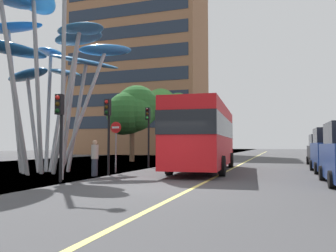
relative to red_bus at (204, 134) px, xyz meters
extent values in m
cube|color=#424244|center=(-0.17, -7.64, -2.13)|extent=(120.00, 240.00, 0.10)
cube|color=#E0D666|center=(1.23, -7.64, -2.09)|extent=(0.16, 144.00, 0.01)
cube|color=red|center=(0.00, 0.00, -0.12)|extent=(3.27, 10.70, 3.22)
cube|color=black|center=(0.00, 0.00, 0.33)|extent=(3.30, 10.80, 1.03)
cube|color=yellow|center=(-0.35, 5.20, 1.19)|extent=(1.41, 0.20, 0.36)
cube|color=#B2B2B7|center=(0.00, 0.00, 1.61)|extent=(2.16, 3.81, 0.24)
cylinder|color=black|center=(1.05, 3.35, -1.60)|extent=(0.34, 0.98, 0.96)
cylinder|color=black|center=(-1.50, 3.17, -1.60)|extent=(0.34, 0.98, 0.96)
cylinder|color=black|center=(1.47, -2.81, -1.60)|extent=(0.34, 0.98, 0.96)
cylinder|color=black|center=(-1.08, -2.98, -1.60)|extent=(0.34, 0.98, 0.96)
cylinder|color=#9EA0A5|center=(-5.92, -4.21, 1.32)|extent=(1.18, 0.41, 6.82)
ellipsoid|color=#4CA3E5|center=(-5.44, -4.30, 4.71)|extent=(3.06, 1.95, 0.55)
cylinder|color=#9EA0A5|center=(-5.97, -2.84, 1.27)|extent=(2.14, 1.54, 6.78)
ellipsoid|color=#2D7FD1|center=(-5.04, -2.20, 4.63)|extent=(3.07, 2.60, 0.85)
cylinder|color=#9EA0A5|center=(-6.63, -2.42, 1.01)|extent=(0.80, 1.13, 6.22)
ellipsoid|color=#4299E0|center=(-6.37, -1.99, 4.11)|extent=(3.49, 4.37, 0.70)
cylinder|color=#9EA0A5|center=(-7.93, -2.35, 0.83)|extent=(0.70, 2.14, 5.88)
ellipsoid|color=#4CA3E5|center=(-8.16, -1.39, 3.74)|extent=(2.23, 3.39, 0.95)
cylinder|color=#9EA0A5|center=(-8.67, -2.26, 1.52)|extent=(1.68, 2.34, 7.26)
ellipsoid|color=#2D7FD1|center=(-9.38, -1.23, 5.11)|extent=(2.93, 3.25, 0.91)
cylinder|color=#9EA0A5|center=(-8.81, -3.41, 0.62)|extent=(1.60, 0.80, 5.46)
ellipsoid|color=#2D7FD1|center=(-9.48, -3.14, 3.33)|extent=(4.02, 2.56, 0.59)
cylinder|color=#9EA0A5|center=(-9.52, -4.03, 1.86)|extent=(1.28, 0.27, 7.92)
ellipsoid|color=#2D7FD1|center=(-10.05, -4.06, 5.81)|extent=(4.34, 1.51, 0.38)
cylinder|color=#9EA0A5|center=(-8.67, -4.83, 1.10)|extent=(0.96, 0.83, 6.40)
ellipsoid|color=#2D7FD1|center=(-9.01, -5.10, 4.29)|extent=(3.85, 3.56, 1.10)
cylinder|color=#9EA0A5|center=(-7.61, -6.14, 1.99)|extent=(0.26, 2.17, 8.18)
cylinder|color=#9EA0A5|center=(-7.19, -5.07, 2.17)|extent=(0.70, 1.66, 8.55)
cylinder|color=#9EA0A5|center=(-5.83, -4.65, 1.36)|extent=(2.22, 1.10, 6.93)
ellipsoid|color=#4299E0|center=(-4.85, -5.08, 4.79)|extent=(3.43, 2.61, 0.51)
cylinder|color=black|center=(-4.15, -7.35, -0.36)|extent=(0.12, 0.12, 3.45)
cube|color=black|center=(-4.15, -7.49, 0.97)|extent=(0.28, 0.24, 0.80)
sphere|color=red|center=(-4.15, -7.62, 1.23)|extent=(0.18, 0.18, 0.18)
sphere|color=#3A2707|center=(-4.15, -7.62, 0.97)|extent=(0.18, 0.18, 0.18)
sphere|color=black|center=(-4.15, -7.62, 0.71)|extent=(0.18, 0.18, 0.18)
cylinder|color=black|center=(-3.95, -3.79, -0.23)|extent=(0.12, 0.12, 3.70)
cube|color=black|center=(-3.95, -3.93, 1.22)|extent=(0.28, 0.24, 0.80)
sphere|color=red|center=(-3.95, -4.06, 1.48)|extent=(0.18, 0.18, 0.18)
sphere|color=#3A2707|center=(-3.95, -4.06, 1.22)|extent=(0.18, 0.18, 0.18)
sphere|color=black|center=(-3.95, -4.06, 0.96)|extent=(0.18, 0.18, 0.18)
cylinder|color=black|center=(-4.12, 2.03, -0.13)|extent=(0.12, 0.12, 3.90)
cube|color=black|center=(-4.12, 1.89, 1.42)|extent=(0.28, 0.24, 0.80)
sphere|color=#390706|center=(-4.12, 1.76, 1.68)|extent=(0.18, 0.18, 0.18)
sphere|color=#3A2707|center=(-4.12, 1.76, 1.42)|extent=(0.18, 0.18, 0.18)
sphere|color=green|center=(-4.12, 1.76, 1.16)|extent=(0.18, 0.18, 0.18)
cylinder|color=black|center=(5.67, -3.42, -1.78)|extent=(0.20, 0.60, 0.60)
cylinder|color=black|center=(5.67, -6.19, -1.78)|extent=(0.20, 0.60, 0.60)
cube|color=navy|center=(6.69, 0.98, -1.21)|extent=(1.84, 4.19, 1.39)
cube|color=black|center=(6.69, 0.98, -0.12)|extent=(1.69, 2.30, 0.78)
cylinder|color=black|center=(5.77, 2.28, -1.78)|extent=(0.20, 0.60, 0.60)
cylinder|color=black|center=(5.77, -0.32, -1.78)|extent=(0.20, 0.60, 0.60)
cube|color=black|center=(6.99, 7.48, -1.29)|extent=(1.86, 4.39, 1.23)
cube|color=black|center=(6.99, 7.48, -0.27)|extent=(1.71, 2.41, 0.80)
cylinder|color=black|center=(7.92, 8.84, -1.78)|extent=(0.20, 0.60, 0.60)
cylinder|color=black|center=(6.06, 8.84, -1.78)|extent=(0.20, 0.60, 0.60)
cylinder|color=black|center=(6.06, 6.12, -1.78)|extent=(0.20, 0.60, 0.60)
cylinder|color=gray|center=(-4.72, -6.49, 2.18)|extent=(0.18, 0.18, 8.53)
cylinder|color=brown|center=(-8.49, 9.17, -0.83)|extent=(0.43, 0.43, 2.50)
sphere|color=#286028|center=(-8.20, 9.22, 2.24)|extent=(3.33, 3.33, 3.33)
sphere|color=#286028|center=(-8.91, 9.09, 2.24)|extent=(3.83, 3.83, 3.83)
sphere|color=#286028|center=(-8.36, 9.95, 2.87)|extent=(3.99, 3.99, 3.99)
sphere|color=#286028|center=(-8.97, 9.94, 2.78)|extent=(2.97, 2.97, 2.97)
sphere|color=#286028|center=(-9.52, 9.34, 1.58)|extent=(2.57, 2.57, 2.57)
cylinder|color=brown|center=(-8.51, 19.42, -0.38)|extent=(0.36, 0.36, 3.39)
sphere|color=#428438|center=(-9.12, 18.72, 4.07)|extent=(3.87, 3.87, 3.87)
sphere|color=#428438|center=(-7.37, 20.02, 3.95)|extent=(3.34, 3.34, 3.34)
sphere|color=#428438|center=(-7.66, 19.76, 2.39)|extent=(3.86, 3.86, 3.86)
cylinder|color=#2D3342|center=(-4.25, -4.58, -1.68)|extent=(0.29, 0.29, 0.80)
cylinder|color=#B2A89E|center=(-4.25, -4.58, -0.94)|extent=(0.34, 0.34, 0.67)
sphere|color=tan|center=(-4.25, -4.58, -0.49)|extent=(0.22, 0.22, 0.22)
cylinder|color=gray|center=(-4.21, -2.48, -0.74)|extent=(0.08, 0.08, 2.69)
cylinder|color=red|center=(-4.21, -2.51, 0.31)|extent=(0.60, 0.03, 0.60)
cube|color=white|center=(-4.21, -2.54, 0.31)|extent=(0.40, 0.04, 0.11)
cube|color=#8E6042|center=(-17.76, 32.64, 11.45)|extent=(20.96, 11.12, 27.07)
cube|color=#1E2838|center=(-17.76, 27.06, 2.83)|extent=(19.70, 0.08, 1.89)
cube|color=#1E2838|center=(-17.76, 27.06, 6.21)|extent=(19.70, 0.08, 1.89)
cube|color=#1E2838|center=(-17.76, 27.06, 9.59)|extent=(19.70, 0.08, 1.89)
cube|color=#1E2838|center=(-17.76, 27.06, 12.98)|extent=(19.70, 0.08, 1.89)
cube|color=#1E2838|center=(-17.76, 27.06, 16.36)|extent=(19.70, 0.08, 1.89)
cube|color=#1E2838|center=(-17.76, 27.06, 19.74)|extent=(19.70, 0.08, 1.89)
camera|label=1|loc=(4.02, -18.82, -0.63)|focal=36.47mm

